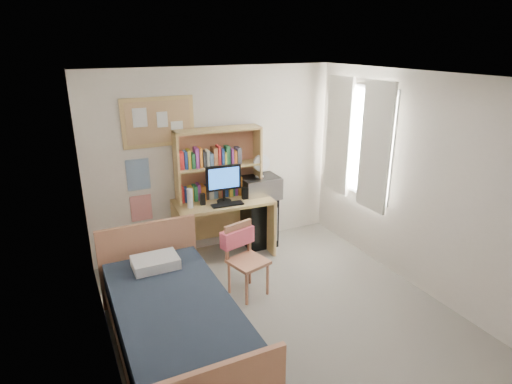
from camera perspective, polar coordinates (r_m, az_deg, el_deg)
name	(u,v)px	position (r m, az deg, el deg)	size (l,w,h in m)	color
floor	(288,322)	(4.93, 4.27, -16.86)	(3.60, 4.20, 0.02)	gray
ceiling	(295,78)	(3.98, 5.25, 14.96)	(3.60, 4.20, 0.02)	white
wall_back	(216,161)	(6.09, -5.33, 4.13)	(3.60, 0.04, 2.60)	white
wall_front	(473,335)	(2.91, 27.00, -16.60)	(3.60, 0.04, 2.60)	white
wall_left	(103,248)	(3.78, -19.77, -7.00)	(0.04, 4.20, 2.60)	white
wall_right	(424,186)	(5.38, 21.50, 0.71)	(0.04, 4.20, 2.60)	white
window_unit	(357,141)	(6.11, 13.38, 6.63)	(0.10, 1.40, 1.70)	white
curtain_left	(375,147)	(5.79, 15.61, 5.75)	(0.04, 0.55, 1.70)	white
curtain_right	(338,136)	(6.40, 10.92, 7.38)	(0.04, 0.55, 1.70)	white
bulletin_board	(158,122)	(5.72, -12.88, 9.09)	(0.94, 0.03, 0.64)	tan
poster_wave	(138,175)	(5.82, -15.46, 2.24)	(0.30, 0.01, 0.42)	#255A95
poster_japan	(141,208)	(5.97, -15.05, -2.07)	(0.28, 0.01, 0.36)	red
desk	(224,228)	(6.06, -4.34, -4.80)	(1.34, 0.67, 0.84)	tan
desk_chair	(248,261)	(5.13, -1.05, -9.20)	(0.44, 0.44, 0.89)	tan
mini_fridge	(259,221)	(6.38, 0.37, -3.85)	(0.44, 0.44, 0.76)	black
bed	(176,330)	(4.37, -10.56, -17.60)	(1.08, 2.17, 0.60)	#1A2330
hutch	(218,164)	(5.88, -5.03, 3.80)	(1.19, 0.30, 0.97)	tan
monitor	(224,184)	(5.76, -4.33, 1.10)	(0.48, 0.04, 0.52)	black
keyboard	(227,204)	(5.72, -3.83, -1.66)	(0.43, 0.14, 0.02)	black
speaker_left	(203,199)	(5.74, -7.13, -0.97)	(0.06, 0.06, 0.15)	black
speaker_right	(245,193)	(5.91, -1.52, -0.16)	(0.07, 0.07, 0.17)	black
water_bottle	(190,198)	(5.65, -8.80, -0.83)	(0.08, 0.08, 0.26)	white
hoodie	(237,237)	(5.16, -2.51, -6.01)	(0.44, 0.13, 0.21)	#F35C73
microwave	(259,187)	(6.16, 0.46, 0.64)	(0.54, 0.41, 0.31)	#B5B4B9
desk_fan	(260,167)	(6.07, 0.47, 3.39)	(0.24, 0.24, 0.30)	white
pillow	(155,262)	(4.80, -13.27, -9.10)	(0.48, 0.34, 0.12)	white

